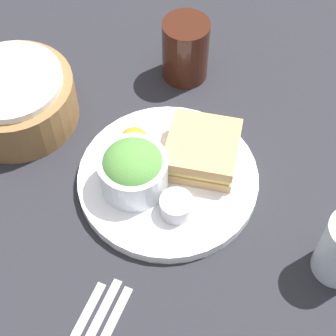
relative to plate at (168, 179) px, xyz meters
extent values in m
plane|color=#232328|center=(0.00, 0.00, -0.01)|extent=(4.00, 4.00, 0.00)
cylinder|color=white|center=(0.00, 0.00, 0.00)|extent=(0.27, 0.27, 0.02)
cube|color=tan|center=(0.05, -0.03, 0.02)|extent=(0.14, 0.14, 0.02)
cube|color=#E5C666|center=(0.05, -0.03, 0.03)|extent=(0.13, 0.13, 0.01)
cube|color=tan|center=(0.05, -0.03, 0.05)|extent=(0.14, 0.14, 0.02)
cylinder|color=white|center=(-0.04, 0.03, 0.04)|extent=(0.10, 0.10, 0.06)
ellipsoid|color=#4C8438|center=(-0.04, 0.03, 0.05)|extent=(0.09, 0.09, 0.06)
cylinder|color=#B7B7BC|center=(-0.05, -0.04, 0.02)|extent=(0.05, 0.05, 0.03)
sphere|color=orange|center=(0.01, 0.07, 0.03)|extent=(0.05, 0.05, 0.05)
cylinder|color=#38190F|center=(0.21, 0.10, 0.05)|extent=(0.08, 0.08, 0.11)
cylinder|color=olive|center=(-0.02, 0.28, 0.03)|extent=(0.19, 0.19, 0.08)
cylinder|color=white|center=(-0.02, 0.28, 0.08)|extent=(0.17, 0.17, 0.01)
cube|color=#B2B2B7|center=(-0.26, -0.03, -0.01)|extent=(0.15, 0.04, 0.01)
camera|label=1|loc=(-0.39, -0.26, 0.71)|focal=60.00mm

